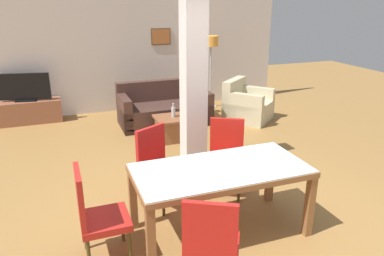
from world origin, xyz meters
TOP-DOWN VIEW (x-y plane):
  - ground_plane at (0.00, 0.00)m, footprint 18.00×18.00m
  - back_wall at (0.00, 5.05)m, footprint 7.20×0.09m
  - divider_pillar at (0.28, 1.56)m, footprint 0.31×0.30m
  - dining_table at (0.00, 0.00)m, footprint 1.82×0.88m
  - dining_chair_far_right at (0.45, 0.82)m, footprint 0.62×0.62m
  - dining_chair_far_left at (-0.45, 0.83)m, footprint 0.62×0.62m
  - dining_chair_head_left at (-1.29, 0.00)m, footprint 0.46×0.46m
  - dining_chair_near_left at (-0.45, -0.81)m, footprint 0.63×0.63m
  - sofa at (0.48, 3.79)m, footprint 1.78×0.89m
  - armchair at (2.15, 3.41)m, footprint 1.17×1.18m
  - coffee_table at (0.35, 2.85)m, footprint 0.57×0.58m
  - bottle at (0.39, 2.87)m, footprint 0.07×0.07m
  - tv_stand at (-2.10, 4.77)m, footprint 1.29×0.40m
  - tv_screen at (-2.10, 4.77)m, footprint 0.97×0.27m
  - floor_lamp at (1.82, 4.55)m, footprint 0.32×0.32m

SIDE VIEW (x-z plane):
  - ground_plane at x=0.00m, z-range 0.00..0.00m
  - coffee_table at x=0.35m, z-range 0.01..0.43m
  - tv_stand at x=-2.10m, z-range 0.00..0.46m
  - sofa at x=0.48m, z-range -0.13..0.70m
  - armchair at x=2.15m, z-range -0.13..0.71m
  - dining_chair_far_right at x=0.45m, z-range 0.03..0.99m
  - dining_chair_far_left at x=-0.45m, z-range 0.03..0.99m
  - dining_chair_head_left at x=-1.29m, z-range 0.03..0.99m
  - dining_chair_near_left at x=-0.45m, z-range 0.03..0.99m
  - bottle at x=0.39m, z-range 0.39..0.64m
  - dining_table at x=0.00m, z-range 0.23..1.00m
  - tv_screen at x=-2.10m, z-range 0.45..1.01m
  - divider_pillar at x=0.28m, z-range 0.00..2.70m
  - back_wall at x=0.00m, z-range 0.00..2.70m
  - floor_lamp at x=1.82m, z-range 0.55..2.17m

